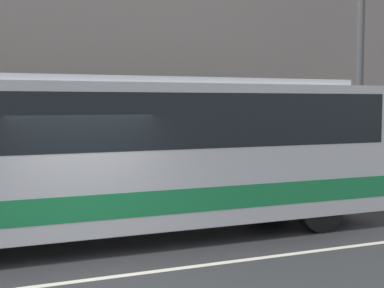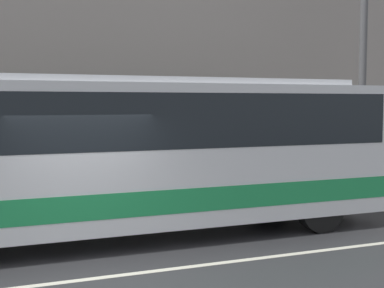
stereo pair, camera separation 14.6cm
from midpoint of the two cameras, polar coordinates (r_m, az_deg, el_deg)
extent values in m
plane|color=#2D2D30|center=(8.61, -10.44, -13.97)|extent=(60.00, 60.00, 0.00)
cube|color=gray|center=(13.91, -15.33, -6.67)|extent=(60.00, 3.12, 0.14)
cube|color=gray|center=(15.61, -16.58, 14.55)|extent=(60.00, 0.30, 11.00)
cube|color=#2D2B28|center=(15.25, -16.18, -0.76)|extent=(60.00, 0.06, 2.75)
cube|color=beige|center=(8.61, -10.44, -13.94)|extent=(54.00, 0.14, 0.01)
cube|color=silver|center=(10.65, -8.41, -0.99)|extent=(11.37, 2.46, 2.72)
cube|color=#1E8C4C|center=(10.76, -8.36, -5.29)|extent=(11.31, 2.49, 0.45)
cube|color=black|center=(10.61, -8.45, 2.58)|extent=(11.03, 2.48, 1.03)
cube|color=orange|center=(13.17, 16.12, 5.01)|extent=(0.12, 1.85, 0.28)
cube|color=silver|center=(10.61, -8.49, 6.67)|extent=(9.66, 2.09, 0.12)
cylinder|color=black|center=(11.59, 13.18, -6.56)|extent=(1.04, 0.28, 1.04)
cylinder|color=black|center=(13.35, 7.78, -5.04)|extent=(1.04, 0.28, 1.04)
cylinder|color=#4C4C4F|center=(16.64, 17.25, 8.97)|extent=(0.22, 0.22, 7.89)
camera|label=1|loc=(0.07, -90.38, -0.03)|focal=50.00mm
camera|label=2|loc=(0.07, 89.62, 0.03)|focal=50.00mm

